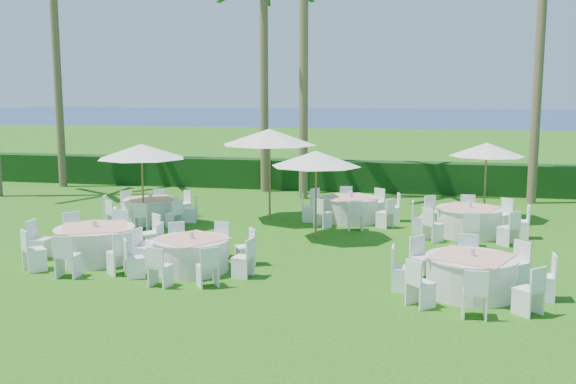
# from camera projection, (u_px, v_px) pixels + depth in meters

# --- Properties ---
(ground) EXTENTS (120.00, 120.00, 0.00)m
(ground) POSITION_uv_depth(u_px,v_px,m) (259.00, 268.00, 14.30)
(ground) COLOR #1D4F0D
(ground) RESTS_ON ground
(hedge) EXTENTS (34.00, 1.00, 1.20)m
(hedge) POSITION_uv_depth(u_px,v_px,m) (334.00, 175.00, 25.81)
(hedge) COLOR black
(hedge) RESTS_ON ground
(ocean) EXTENTS (260.00, 260.00, 0.00)m
(ocean) POSITION_uv_depth(u_px,v_px,m) (404.00, 117.00, 112.94)
(ocean) COLOR #071349
(ocean) RESTS_ON ground
(banquet_table_a) EXTENTS (3.19, 3.19, 0.96)m
(banquet_table_a) POSITION_uv_depth(u_px,v_px,m) (95.00, 243.00, 14.84)
(banquet_table_a) COLOR silver
(banquet_table_a) RESTS_ON ground
(banquet_table_b) EXTENTS (2.88, 2.88, 0.88)m
(banquet_table_b) POSITION_uv_depth(u_px,v_px,m) (192.00, 254.00, 13.98)
(banquet_table_b) COLOR silver
(banquet_table_b) RESTS_ON ground
(banquet_table_c) EXTENTS (3.03, 3.03, 0.92)m
(banquet_table_c) POSITION_uv_depth(u_px,v_px,m) (471.00, 274.00, 12.31)
(banquet_table_c) COLOR silver
(banquet_table_c) RESTS_ON ground
(banquet_table_d) EXTENTS (2.82, 2.82, 0.87)m
(banquet_table_d) POSITION_uv_depth(u_px,v_px,m) (151.00, 210.00, 19.38)
(banquet_table_d) COLOR silver
(banquet_table_d) RESTS_ON ground
(banquet_table_e) EXTENTS (2.98, 2.98, 0.91)m
(banquet_table_e) POSITION_uv_depth(u_px,v_px,m) (351.00, 209.00, 19.48)
(banquet_table_e) COLOR silver
(banquet_table_e) RESTS_ON ground
(banquet_table_f) EXTENTS (3.10, 3.10, 0.94)m
(banquet_table_f) POSITION_uv_depth(u_px,v_px,m) (469.00, 221.00, 17.51)
(banquet_table_f) COLOR silver
(banquet_table_f) RESTS_ON ground
(umbrella_a) EXTENTS (2.56, 2.56, 2.42)m
(umbrella_a) POSITION_uv_depth(u_px,v_px,m) (141.00, 151.00, 18.40)
(umbrella_a) COLOR brown
(umbrella_a) RESTS_ON ground
(umbrella_b) EXTENTS (2.41, 2.41, 2.35)m
(umbrella_b) POSITION_uv_depth(u_px,v_px,m) (316.00, 159.00, 16.92)
(umbrella_b) COLOR brown
(umbrella_b) RESTS_ON ground
(umbrella_c) EXTENTS (2.92, 2.92, 2.80)m
(umbrella_c) POSITION_uv_depth(u_px,v_px,m) (269.00, 137.00, 19.35)
(umbrella_c) COLOR brown
(umbrella_c) RESTS_ON ground
(umbrella_d) EXTENTS (2.26, 2.26, 2.38)m
(umbrella_d) POSITION_uv_depth(u_px,v_px,m) (487.00, 149.00, 19.51)
(umbrella_d) COLOR brown
(umbrella_d) RESTS_ON ground
(palm_a) EXTENTS (4.35, 4.28, 10.63)m
(palm_a) POSITION_uv_depth(u_px,v_px,m) (56.00, 46.00, 26.08)
(palm_a) COLOR brown
(palm_a) RESTS_ON ground
(palm_b) EXTENTS (4.23, 4.38, 8.47)m
(palm_b) POSITION_uv_depth(u_px,v_px,m) (264.00, 72.00, 24.93)
(palm_b) COLOR brown
(palm_b) RESTS_ON ground
(palm_c) EXTENTS (4.41, 4.03, 12.47)m
(palm_c) POSITION_uv_depth(u_px,v_px,m) (304.00, 12.00, 22.85)
(palm_c) COLOR brown
(palm_c) RESTS_ON ground
(palm_d) EXTENTS (4.34, 4.30, 9.24)m
(palm_d) POSITION_uv_depth(u_px,v_px,m) (539.00, 58.00, 22.05)
(palm_d) COLOR brown
(palm_d) RESTS_ON ground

